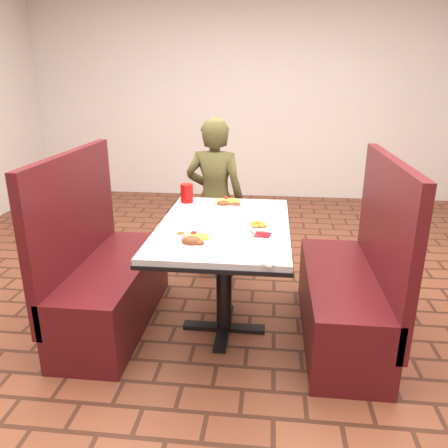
{
  "coord_description": "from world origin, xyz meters",
  "views": [
    {
      "loc": [
        0.28,
        -2.54,
        1.62
      ],
      "look_at": [
        0.0,
        0.0,
        0.75
      ],
      "focal_mm": 35.0,
      "sensor_mm": 36.0,
      "label": 1
    }
  ],
  "objects_px": {
    "diner_person": "(215,199)",
    "near_dinner_plate": "(194,238)",
    "dining_table": "(224,239)",
    "plantain_plate": "(259,226)",
    "booth_bench_left": "(106,279)",
    "red_tumbler": "(187,193)",
    "far_dinner_plate": "(228,202)",
    "booth_bench_right": "(350,292)"
  },
  "relations": [
    {
      "from": "booth_bench_right",
      "to": "plantain_plate",
      "type": "relative_size",
      "value": 6.63
    },
    {
      "from": "red_tumbler",
      "to": "plantain_plate",
      "type": "bearing_deg",
      "value": -43.11
    },
    {
      "from": "booth_bench_left",
      "to": "diner_person",
      "type": "bearing_deg",
      "value": 54.6
    },
    {
      "from": "red_tumbler",
      "to": "dining_table",
      "type": "bearing_deg",
      "value": -55.24
    },
    {
      "from": "diner_person",
      "to": "near_dinner_plate",
      "type": "distance_m",
      "value": 1.22
    },
    {
      "from": "diner_person",
      "to": "red_tumbler",
      "type": "bearing_deg",
      "value": 76.75
    },
    {
      "from": "dining_table",
      "to": "booth_bench_left",
      "type": "relative_size",
      "value": 1.01
    },
    {
      "from": "far_dinner_plate",
      "to": "plantain_plate",
      "type": "height_order",
      "value": "far_dinner_plate"
    },
    {
      "from": "dining_table",
      "to": "red_tumbler",
      "type": "height_order",
      "value": "red_tumbler"
    },
    {
      "from": "booth_bench_right",
      "to": "diner_person",
      "type": "height_order",
      "value": "diner_person"
    },
    {
      "from": "booth_bench_left",
      "to": "diner_person",
      "type": "height_order",
      "value": "diner_person"
    },
    {
      "from": "plantain_plate",
      "to": "booth_bench_left",
      "type": "bearing_deg",
      "value": 177.82
    },
    {
      "from": "far_dinner_plate",
      "to": "near_dinner_plate",
      "type": "bearing_deg",
      "value": -98.43
    },
    {
      "from": "far_dinner_plate",
      "to": "booth_bench_right",
      "type": "bearing_deg",
      "value": -27.45
    },
    {
      "from": "dining_table",
      "to": "red_tumbler",
      "type": "bearing_deg",
      "value": 124.76
    },
    {
      "from": "booth_bench_right",
      "to": "plantain_plate",
      "type": "bearing_deg",
      "value": -176.22
    },
    {
      "from": "booth_bench_left",
      "to": "red_tumbler",
      "type": "bearing_deg",
      "value": 44.26
    },
    {
      "from": "diner_person",
      "to": "far_dinner_plate",
      "type": "xyz_separation_m",
      "value": [
        0.15,
        -0.46,
        0.11
      ]
    },
    {
      "from": "booth_bench_right",
      "to": "red_tumbler",
      "type": "distance_m",
      "value": 1.31
    },
    {
      "from": "dining_table",
      "to": "plantain_plate",
      "type": "height_order",
      "value": "plantain_plate"
    },
    {
      "from": "plantain_plate",
      "to": "red_tumbler",
      "type": "height_order",
      "value": "red_tumbler"
    },
    {
      "from": "booth_bench_left",
      "to": "plantain_plate",
      "type": "bearing_deg",
      "value": -2.18
    },
    {
      "from": "booth_bench_left",
      "to": "near_dinner_plate",
      "type": "xyz_separation_m",
      "value": [
        0.67,
        -0.33,
        0.45
      ]
    },
    {
      "from": "dining_table",
      "to": "far_dinner_plate",
      "type": "bearing_deg",
      "value": 92.39
    },
    {
      "from": "booth_bench_right",
      "to": "far_dinner_plate",
      "type": "xyz_separation_m",
      "value": [
        -0.82,
        0.42,
        0.45
      ]
    },
    {
      "from": "far_dinner_plate",
      "to": "red_tumbler",
      "type": "bearing_deg",
      "value": 172.46
    },
    {
      "from": "booth_bench_left",
      "to": "booth_bench_right",
      "type": "distance_m",
      "value": 1.6
    },
    {
      "from": "near_dinner_plate",
      "to": "far_dinner_plate",
      "type": "xyz_separation_m",
      "value": [
        0.11,
        0.75,
        -0.0
      ]
    },
    {
      "from": "dining_table",
      "to": "red_tumbler",
      "type": "relative_size",
      "value": 9.03
    },
    {
      "from": "dining_table",
      "to": "booth_bench_right",
      "type": "distance_m",
      "value": 0.86
    },
    {
      "from": "dining_table",
      "to": "diner_person",
      "type": "relative_size",
      "value": 0.92
    },
    {
      "from": "booth_bench_left",
      "to": "far_dinner_plate",
      "type": "height_order",
      "value": "booth_bench_left"
    },
    {
      "from": "booth_bench_left",
      "to": "plantain_plate",
      "type": "xyz_separation_m",
      "value": [
        1.01,
        -0.04,
        0.43
      ]
    },
    {
      "from": "booth_bench_left",
      "to": "plantain_plate",
      "type": "distance_m",
      "value": 1.1
    },
    {
      "from": "dining_table",
      "to": "booth_bench_left",
      "type": "xyz_separation_m",
      "value": [
        -0.8,
        0.0,
        -0.32
      ]
    },
    {
      "from": "diner_person",
      "to": "plantain_plate",
      "type": "relative_size",
      "value": 7.3
    },
    {
      "from": "near_dinner_plate",
      "to": "booth_bench_left",
      "type": "bearing_deg",
      "value": 153.66
    },
    {
      "from": "booth_bench_right",
      "to": "near_dinner_plate",
      "type": "distance_m",
      "value": 1.08
    },
    {
      "from": "booth_bench_right",
      "to": "near_dinner_plate",
      "type": "relative_size",
      "value": 4.85
    },
    {
      "from": "booth_bench_right",
      "to": "near_dinner_plate",
      "type": "xyz_separation_m",
      "value": [
        -0.93,
        -0.33,
        0.45
      ]
    },
    {
      "from": "near_dinner_plate",
      "to": "plantain_plate",
      "type": "xyz_separation_m",
      "value": [
        0.34,
        0.29,
        -0.02
      ]
    },
    {
      "from": "far_dinner_plate",
      "to": "red_tumbler",
      "type": "relative_size",
      "value": 2.01
    }
  ]
}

